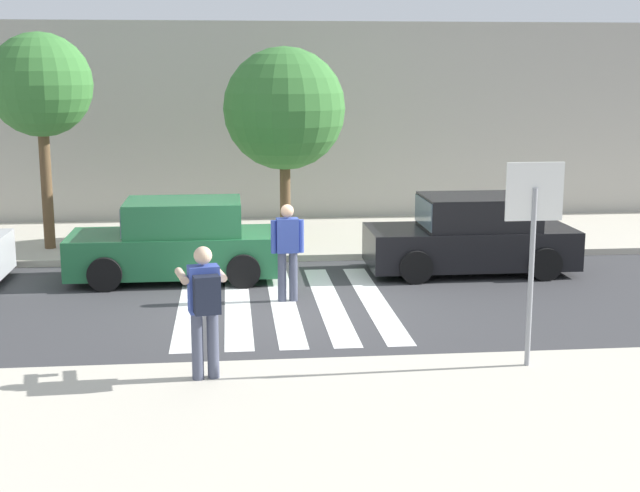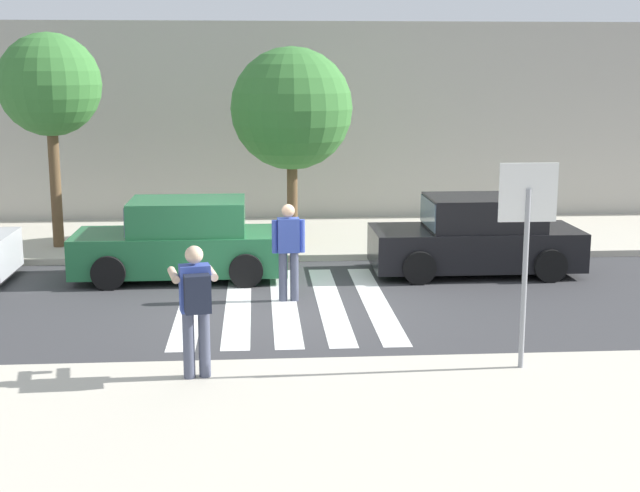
% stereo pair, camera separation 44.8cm
% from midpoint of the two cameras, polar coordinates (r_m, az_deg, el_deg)
% --- Properties ---
extents(ground_plane, '(120.00, 120.00, 0.00)m').
position_cam_midpoint_polar(ground_plane, '(15.39, -1.45, -3.91)').
color(ground_plane, '#38383A').
extents(sidewalk_near, '(60.00, 6.00, 0.14)m').
position_cam_midpoint_polar(sidewalk_near, '(9.53, 0.35, -13.34)').
color(sidewalk_near, beige).
rests_on(sidewalk_near, ground).
extents(sidewalk_far, '(60.00, 4.80, 0.14)m').
position_cam_midpoint_polar(sidewalk_far, '(21.22, -2.21, 0.54)').
color(sidewalk_far, beige).
rests_on(sidewalk_far, ground).
extents(building_facade_far, '(56.00, 4.00, 5.21)m').
position_cam_midpoint_polar(building_facade_far, '(25.28, -2.60, 8.08)').
color(building_facade_far, '#ADA89E').
rests_on(building_facade_far, ground).
extents(crosswalk_stripe_0, '(0.44, 5.20, 0.01)m').
position_cam_midpoint_polar(crosswalk_stripe_0, '(15.59, -7.38, -3.78)').
color(crosswalk_stripe_0, silver).
rests_on(crosswalk_stripe_0, ground).
extents(crosswalk_stripe_1, '(0.44, 5.20, 0.01)m').
position_cam_midpoint_polar(crosswalk_stripe_1, '(15.57, -4.43, -3.74)').
color(crosswalk_stripe_1, silver).
rests_on(crosswalk_stripe_1, ground).
extents(crosswalk_stripe_2, '(0.44, 5.20, 0.01)m').
position_cam_midpoint_polar(crosswalk_stripe_2, '(15.58, -1.49, -3.70)').
color(crosswalk_stripe_2, silver).
rests_on(crosswalk_stripe_2, ground).
extents(crosswalk_stripe_3, '(0.44, 5.20, 0.01)m').
position_cam_midpoint_polar(crosswalk_stripe_3, '(15.64, 1.45, -3.64)').
color(crosswalk_stripe_3, silver).
rests_on(crosswalk_stripe_3, ground).
extents(crosswalk_stripe_4, '(0.44, 5.20, 0.01)m').
position_cam_midpoint_polar(crosswalk_stripe_4, '(15.73, 4.36, -3.58)').
color(crosswalk_stripe_4, silver).
rests_on(crosswalk_stripe_4, ground).
extents(stop_sign, '(0.76, 0.08, 2.72)m').
position_cam_midpoint_polar(stop_sign, '(11.82, 14.17, 1.63)').
color(stop_sign, gray).
rests_on(stop_sign, sidewalk_near).
extents(photographer_with_backpack, '(0.68, 0.91, 1.72)m').
position_cam_midpoint_polar(photographer_with_backpack, '(11.33, -6.84, -3.47)').
color(photographer_with_backpack, '#474C60').
rests_on(photographer_with_backpack, sidewalk_near).
extents(pedestrian_crossing, '(0.58, 0.26, 1.72)m').
position_cam_midpoint_polar(pedestrian_crossing, '(15.56, -1.21, -0.05)').
color(pedestrian_crossing, '#474C60').
rests_on(pedestrian_crossing, ground).
extents(parked_car_green, '(4.10, 1.92, 1.55)m').
position_cam_midpoint_polar(parked_car_green, '(17.49, -8.05, 0.29)').
color(parked_car_green, '#236B3D').
rests_on(parked_car_green, ground).
extents(parked_car_black, '(4.10, 1.92, 1.55)m').
position_cam_midpoint_polar(parked_car_black, '(18.05, 10.71, 0.54)').
color(parked_car_black, black).
rests_on(parked_car_black, ground).
extents(street_tree_west, '(2.22, 2.22, 4.66)m').
position_cam_midpoint_polar(street_tree_west, '(20.21, -16.30, 9.80)').
color(street_tree_west, brown).
rests_on(street_tree_west, sidewalk_far).
extents(street_tree_center, '(2.71, 2.71, 4.37)m').
position_cam_midpoint_polar(street_tree_center, '(19.94, -1.17, 8.76)').
color(street_tree_center, brown).
rests_on(street_tree_center, sidewalk_far).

